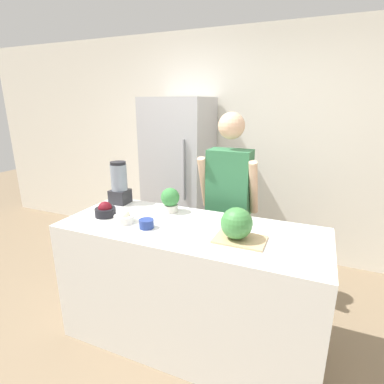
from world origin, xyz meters
TOP-DOWN VIEW (x-y plane):
  - ground_plane at (0.00, 0.00)m, footprint 14.00×14.00m
  - wall_back at (0.00, 2.08)m, footprint 8.00×0.06m
  - counter_island at (0.00, 0.37)m, footprint 1.89×0.75m
  - refrigerator at (-0.71, 1.71)m, footprint 0.71×0.66m
  - person at (0.09, 1.03)m, footprint 0.51×0.27m
  - cutting_board at (0.38, 0.30)m, footprint 0.32×0.23m
  - watermelon at (0.35, 0.30)m, footprint 0.20×0.20m
  - bowl_cherries at (-0.69, 0.32)m, footprint 0.16×0.16m
  - bowl_cream at (-0.48, 0.27)m, footprint 0.15×0.15m
  - bowl_small_blue at (-0.28, 0.24)m, footprint 0.10×0.10m
  - blender at (-0.77, 0.62)m, footprint 0.15×0.15m
  - potted_plant at (-0.27, 0.60)m, footprint 0.15×0.15m

SIDE VIEW (x-z plane):
  - ground_plane at x=0.00m, z-range 0.00..0.00m
  - counter_island at x=0.00m, z-range 0.00..0.95m
  - person at x=0.09m, z-range 0.04..1.77m
  - refrigerator at x=-0.71m, z-range 0.00..1.86m
  - cutting_board at x=0.38m, z-range 0.95..0.97m
  - bowl_small_blue at x=-0.28m, z-range 0.95..1.02m
  - bowl_cream at x=-0.48m, z-range 0.94..1.04m
  - bowl_cherries at x=-0.69m, z-range 0.94..1.06m
  - potted_plant at x=-0.27m, z-range 0.96..1.16m
  - watermelon at x=0.35m, z-range 0.97..1.17m
  - blender at x=-0.77m, z-range 0.95..1.31m
  - wall_back at x=0.00m, z-range 0.00..2.60m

